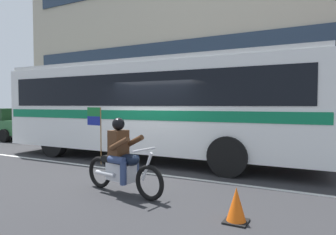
% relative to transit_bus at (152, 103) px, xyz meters
% --- Properties ---
extents(ground_plane, '(60.00, 60.00, 0.00)m').
position_rel_transit_bus_xyz_m(ground_plane, '(0.74, -1.19, -1.88)').
color(ground_plane, '#2B2B2D').
extents(sidewalk_curb, '(28.00, 3.80, 0.15)m').
position_rel_transit_bus_xyz_m(sidewalk_curb, '(0.74, 3.91, -1.81)').
color(sidewalk_curb, gray).
rests_on(sidewalk_curb, ground_plane).
extents(lane_center_stripe, '(26.60, 0.14, 0.01)m').
position_rel_transit_bus_xyz_m(lane_center_stripe, '(0.74, -1.79, -1.88)').
color(lane_center_stripe, silver).
rests_on(lane_center_stripe, ground_plane).
extents(office_building_facade, '(28.00, 0.89, 13.04)m').
position_rel_transit_bus_xyz_m(office_building_facade, '(0.74, 6.20, 4.65)').
color(office_building_facade, '#B2A893').
rests_on(office_building_facade, ground_plane).
extents(transit_bus, '(10.73, 2.79, 3.22)m').
position_rel_transit_bus_xyz_m(transit_bus, '(0.00, 0.00, 0.00)').
color(transit_bus, white).
rests_on(transit_bus, ground_plane).
extents(motorcycle_with_rider, '(2.17, 0.70, 1.78)m').
position_rel_transit_bus_xyz_m(motorcycle_with_rider, '(1.40, -3.55, -1.22)').
color(motorcycle_with_rider, black).
rests_on(motorcycle_with_rider, ground_plane).
extents(parked_hatchback_downstreet, '(4.45, 2.02, 1.64)m').
position_rel_transit_bus_xyz_m(parked_hatchback_downstreet, '(-10.15, 1.39, -1.03)').
color(parked_hatchback_downstreet, '#2D6638').
rests_on(parked_hatchback_downstreet, ground_plane).
extents(fire_hydrant, '(0.22, 0.30, 0.75)m').
position_rel_transit_bus_xyz_m(fire_hydrant, '(2.13, 3.13, -1.36)').
color(fire_hydrant, red).
rests_on(fire_hydrant, sidewalk_curb).
extents(traffic_cone, '(0.36, 0.36, 0.55)m').
position_rel_transit_bus_xyz_m(traffic_cone, '(3.87, -3.94, -1.62)').
color(traffic_cone, '#EA590F').
rests_on(traffic_cone, ground_plane).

